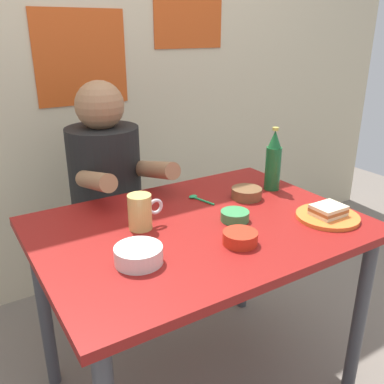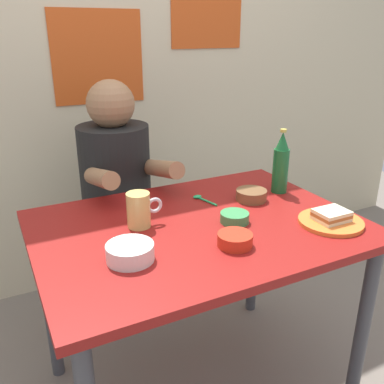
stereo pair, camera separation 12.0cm
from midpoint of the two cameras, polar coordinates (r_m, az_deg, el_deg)
name	(u,v)px [view 1 (the left image)]	position (r m, az deg, el deg)	size (l,w,h in m)	color
wall_back	(85,43)	(2.27, -15.89, 18.89)	(4.40, 0.09, 2.60)	beige
dining_table	(199,247)	(1.49, -1.30, -7.60)	(1.10, 0.80, 0.74)	maroon
stool	(111,253)	(2.10, -12.57, -8.21)	(0.34, 0.34, 0.45)	#4C4C51
person_seated	(106,173)	(1.92, -13.43, 2.53)	(0.33, 0.56, 0.72)	black
plate_orange	(327,217)	(1.54, 15.88, -3.28)	(0.22, 0.22, 0.01)	orange
sandwich	(328,210)	(1.53, 15.98, -2.43)	(0.11, 0.09, 0.04)	beige
beer_mug	(141,212)	(1.41, -9.46, -2.71)	(0.13, 0.08, 0.12)	#D1BC66
beer_bottle	(273,162)	(1.74, 9.09, 4.06)	(0.06, 0.06, 0.26)	#19602D
rice_bowl_white	(139,254)	(1.22, -10.14, -8.39)	(0.14, 0.14, 0.05)	silver
sauce_bowl_chili	(240,237)	(1.31, 3.97, -6.23)	(0.11, 0.11, 0.04)	red
dip_bowl_green	(235,215)	(1.46, 3.53, -3.25)	(0.10, 0.10, 0.03)	#388C4C
condiment_bowl_brown	(247,193)	(1.66, 5.40, -0.13)	(0.12, 0.12, 0.04)	brown
spoon	(197,198)	(1.64, -1.39, -0.88)	(0.05, 0.12, 0.01)	#26A559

